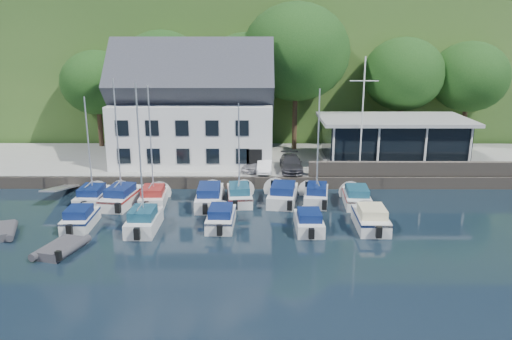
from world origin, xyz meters
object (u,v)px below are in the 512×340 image
object	(u,v)px
harbor_building	(194,114)
dinghy_0	(2,230)
boat_r1_1	(118,145)
boat_r1_2	(151,149)
boat_r2_0	(80,217)
boat_r1_0	(89,149)
boat_r2_2	(221,216)
club_pavilion	(392,140)
boat_r2_3	(309,220)
car_white	(265,165)
car_silver	(254,164)
boat_r1_5	(283,192)
boat_r1_6	(318,145)
dinghy_1	(61,247)
boat_r1_7	(356,195)
car_dgrey	(291,163)
boat_r2_4	(371,217)
flagpole	(362,117)
boat_r2_1	(140,160)
boat_r1_4	(239,147)
boat_r1_3	(210,194)
car_blue	(341,161)

from	to	relation	value
harbor_building	dinghy_0	xyz separation A→B (m)	(-10.46, -15.38, -4.99)
boat_r1_1	boat_r1_2	distance (m)	2.41
boat_r1_2	boat_r2_0	world-z (taller)	boat_r1_2
boat_r1_0	boat_r2_2	distance (m)	11.51
club_pavilion	boat_r2_3	xyz separation A→B (m)	(-8.88, -13.92, -2.37)
boat_r1_1	car_white	bearing A→B (deg)	35.97
car_silver	boat_r2_0	world-z (taller)	car_silver
boat_r1_1	boat_r1_5	xyz separation A→B (m)	(12.08, 0.65, -3.83)
car_silver	boat_r1_6	xyz separation A→B (m)	(4.78, -5.50, 2.87)
dinghy_0	dinghy_1	xyz separation A→B (m)	(4.78, -2.64, 0.02)
boat_r1_0	boat_r1_7	size ratio (longest dim) A/B	1.45
car_white	boat_r1_6	size ratio (longest dim) A/B	0.39
harbor_building	car_dgrey	xyz separation A→B (m)	(8.65, -3.46, -3.70)
car_white	boat_r2_4	bearing A→B (deg)	-53.20
flagpole	dinghy_1	xyz separation A→B (m)	(-20.01, -13.67, -5.44)
boat_r2_3	club_pavilion	bearing A→B (deg)	56.85
club_pavilion	boat_r1_6	bearing A→B (deg)	-132.75
boat_r1_7	boat_r2_3	bearing A→B (deg)	-124.90
car_dgrey	boat_r1_2	size ratio (longest dim) A/B	0.53
club_pavilion	boat_r2_4	size ratio (longest dim) A/B	2.34
harbor_building	boat_r2_1	xyz separation A→B (m)	(-1.60, -14.46, -0.66)
flagpole	dinghy_1	bearing A→B (deg)	-145.65
boat_r1_4	boat_r1_7	world-z (taller)	boat_r1_4
boat_r1_2	boat_r1_3	distance (m)	5.42
club_pavilion	boat_r2_2	distance (m)	19.87
boat_r1_6	boat_r2_1	bearing A→B (deg)	-146.09
boat_r1_0	boat_r2_1	bearing A→B (deg)	-45.42
boat_r1_6	dinghy_0	xyz separation A→B (m)	(-20.69, -6.47, -4.08)
car_silver	boat_r1_6	bearing A→B (deg)	-29.00
boat_r1_5	boat_r1_6	world-z (taller)	boat_r1_6
club_pavilion	boat_r1_1	distance (m)	24.15
car_blue	club_pavilion	bearing A→B (deg)	35.57
car_dgrey	boat_r1_0	distance (m)	16.50
boat_r1_1	boat_r1_5	bearing A→B (deg)	11.48
car_white	boat_r1_1	size ratio (longest dim) A/B	0.38
boat_r2_3	dinghy_1	distance (m)	15.23
harbor_building	boat_r1_7	distance (m)	16.79
boat_r1_6	boat_r2_1	distance (m)	13.07
boat_r1_3	boat_r1_6	bearing A→B (deg)	2.41
boat_r2_4	club_pavilion	bearing A→B (deg)	71.68
dinghy_0	dinghy_1	world-z (taller)	dinghy_1
dinghy_0	boat_r2_3	bearing A→B (deg)	-16.79
boat_r1_0	boat_r1_6	world-z (taller)	boat_r1_6
boat_r1_2	boat_r1_6	world-z (taller)	boat_r1_6
boat_r1_1	boat_r2_2	size ratio (longest dim) A/B	1.66
flagpole	boat_r2_0	world-z (taller)	flagpole
boat_r1_3	boat_r1_7	world-z (taller)	boat_r1_3
club_pavilion	boat_r1_1	world-z (taller)	boat_r1_1
club_pavilion	boat_r1_5	bearing A→B (deg)	-141.18
boat_r1_7	boat_r1_4	bearing A→B (deg)	179.97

